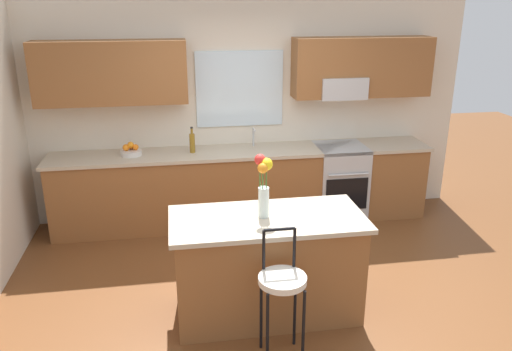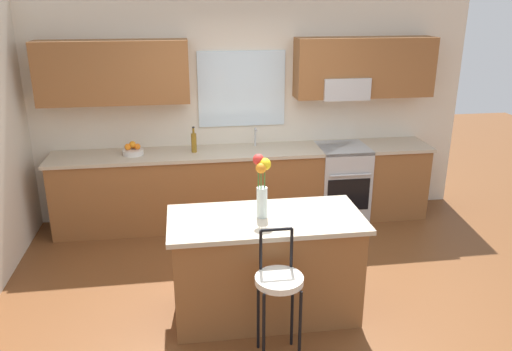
{
  "view_description": "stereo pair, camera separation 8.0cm",
  "coord_description": "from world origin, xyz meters",
  "views": [
    {
      "loc": [
        -0.79,
        -4.06,
        2.65
      ],
      "look_at": [
        -0.04,
        0.55,
        1.0
      ],
      "focal_mm": 35.64,
      "sensor_mm": 36.0,
      "label": 1
    },
    {
      "loc": [
        -0.71,
        -4.07,
        2.65
      ],
      "look_at": [
        -0.04,
        0.55,
        1.0
      ],
      "focal_mm": 35.64,
      "sensor_mm": 36.0,
      "label": 2
    }
  ],
  "objects": [
    {
      "name": "flower_vase",
      "position": [
        -0.11,
        -0.26,
        1.23
      ],
      "size": [
        0.14,
        0.14,
        0.54
      ],
      "color": "silver",
      "rests_on": "kitchen_island"
    },
    {
      "name": "back_wall_assembly",
      "position": [
        0.02,
        1.99,
        1.51
      ],
      "size": [
        5.6,
        0.5,
        2.7
      ],
      "color": "beige",
      "rests_on": "ground"
    },
    {
      "name": "kitchen_island",
      "position": [
        -0.07,
        -0.27,
        0.46
      ],
      "size": [
        1.63,
        0.77,
        0.92
      ],
      "color": "brown",
      "rests_on": "ground"
    },
    {
      "name": "counter_run",
      "position": [
        0.0,
        1.7,
        0.47
      ],
      "size": [
        4.56,
        0.64,
        0.92
      ],
      "color": "brown",
      "rests_on": "ground"
    },
    {
      "name": "sink_faucet",
      "position": [
        0.15,
        1.84,
        1.06
      ],
      "size": [
        0.02,
        0.13,
        0.23
      ],
      "color": "#B7BABC",
      "rests_on": "counter_run"
    },
    {
      "name": "oven_range",
      "position": [
        1.21,
        1.68,
        0.46
      ],
      "size": [
        0.6,
        0.64,
        0.92
      ],
      "color": "#B7BABC",
      "rests_on": "ground"
    },
    {
      "name": "ground_plane",
      "position": [
        0.0,
        0.0,
        0.0
      ],
      "size": [
        14.0,
        14.0,
        0.0
      ],
      "primitive_type": "plane",
      "color": "brown"
    },
    {
      "name": "bar_stool_near",
      "position": [
        -0.07,
        -0.87,
        0.64
      ],
      "size": [
        0.36,
        0.36,
        1.04
      ],
      "color": "black",
      "rests_on": "ground"
    },
    {
      "name": "fruit_bowl_oranges",
      "position": [
        -1.31,
        1.7,
        0.97
      ],
      "size": [
        0.24,
        0.24,
        0.16
      ],
      "color": "silver",
      "rests_on": "counter_run"
    },
    {
      "name": "bottle_olive_oil",
      "position": [
        -0.6,
        1.7,
        1.04
      ],
      "size": [
        0.06,
        0.06,
        0.31
      ],
      "color": "olive",
      "rests_on": "counter_run"
    }
  ]
}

